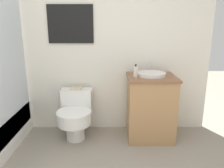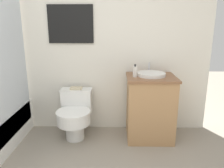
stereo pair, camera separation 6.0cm
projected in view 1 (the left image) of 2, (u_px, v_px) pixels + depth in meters
name	position (u px, v px, depth m)	size (l,w,h in m)	color
wall_back	(72.00, 37.00, 2.80)	(3.56, 0.07, 2.50)	silver
toilet	(75.00, 114.00, 2.74)	(0.42, 0.55, 0.60)	white
vanity	(149.00, 107.00, 2.74)	(0.59, 0.51, 0.81)	#AD7F51
sink	(151.00, 74.00, 2.65)	(0.35, 0.38, 0.13)	white
soap_bottle	(135.00, 71.00, 2.58)	(0.05, 0.05, 0.15)	silver
book_on_tank	(75.00, 88.00, 2.81)	(0.15, 0.10, 0.02)	beige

